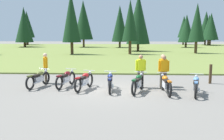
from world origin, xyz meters
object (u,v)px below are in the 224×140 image
Objects in this scene: motorcycle_sky_blue at (196,85)px; motorcycle_british_green at (138,83)px; rider_with_back_turned at (46,66)px; motorcycle_red at (84,81)px; motorcycle_navy at (110,82)px; rider_near_row_end at (163,68)px; motorcycle_maroon at (66,79)px; trail_marker_post at (210,74)px; rider_in_hivis_vest at (164,70)px; motorcycle_orange at (166,84)px; motorcycle_olive at (38,79)px; rider_checking_bike at (141,69)px.

motorcycle_british_green is at bearing 170.03° from motorcycle_sky_blue.
rider_with_back_turned is at bearing 163.02° from motorcycle_sky_blue.
motorcycle_sky_blue is 7.85m from rider_with_back_turned.
motorcycle_sky_blue is at bearing -9.47° from motorcycle_red.
motorcycle_navy is 2.91m from rider_near_row_end.
motorcycle_maroon is 7.79m from trail_marker_post.
motorcycle_sky_blue is at bearing -42.49° from rider_in_hivis_vest.
rider_in_hivis_vest is at bearing -10.28° from rider_with_back_turned.
motorcycle_red is at bearing 170.74° from motorcycle_orange.
motorcycle_navy is 5.74m from trail_marker_post.
motorcycle_red is 5.23m from motorcycle_sky_blue.
rider_in_hivis_vest is at bearing 137.51° from motorcycle_sky_blue.
rider_near_row_end is at bearing 86.36° from rider_in_hivis_vest.
motorcycle_maroon is at bearing -34.02° from rider_with_back_turned.
motorcycle_olive is 6.38m from motorcycle_orange.
rider_in_hivis_vest is at bearing 11.20° from motorcycle_navy.
rider_near_row_end is at bearing 22.20° from motorcycle_navy.
motorcycle_olive is 1.23× the size of rider_in_hivis_vest.
motorcycle_maroon is 3.84m from rider_checking_bike.
motorcycle_orange is at bearing -9.99° from motorcycle_olive.
rider_checking_bike is at bearing 166.56° from rider_in_hivis_vest.
motorcycle_olive is 1.23× the size of rider_near_row_end.
motorcycle_sky_blue is (3.88, -0.64, 0.00)m from motorcycle_navy.
motorcycle_maroon is at bearing 165.26° from motorcycle_british_green.
motorcycle_navy is 1.98× the size of trail_marker_post.
rider_with_back_turned reaches higher than motorcycle_olive.
trail_marker_post is at bearing 20.07° from motorcycle_navy.
motorcycle_olive and motorcycle_navy have the same top height.
motorcycle_orange is 1.26× the size of rider_checking_bike.
motorcycle_red is at bearing -165.29° from trail_marker_post.
motorcycle_sky_blue is at bearing -54.48° from rider_near_row_end.
motorcycle_british_green is (2.59, -0.41, 0.00)m from motorcycle_red.
motorcycle_maroon is 3.74m from motorcycle_british_green.
motorcycle_red is 1.93× the size of trail_marker_post.
motorcycle_olive and motorcycle_red have the same top height.
rider_near_row_end and rider_with_back_turned have the same top height.
motorcycle_british_green is at bearing 170.14° from motorcycle_orange.
rider_near_row_end is (2.65, 1.08, 0.51)m from motorcycle_navy.
rider_with_back_turned and rider_in_hivis_vest have the same top height.
motorcycle_british_green and motorcycle_sky_blue have the same top height.
motorcycle_navy is at bearing -24.49° from rider_with_back_turned.
motorcycle_orange is 6.54m from rider_with_back_turned.
rider_near_row_end reaches higher than motorcycle_red.
motorcycle_maroon is 0.98× the size of motorcycle_navy.
rider_with_back_turned is (0.10, 0.95, 0.51)m from motorcycle_olive.
motorcycle_maroon is 0.98× the size of motorcycle_orange.
motorcycle_orange is at bearing -9.05° from motorcycle_navy.
rider_with_back_turned is at bearing -177.95° from trail_marker_post.
rider_in_hivis_vest reaches higher than motorcycle_orange.
rider_in_hivis_vest is at bearing -2.83° from motorcycle_maroon.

